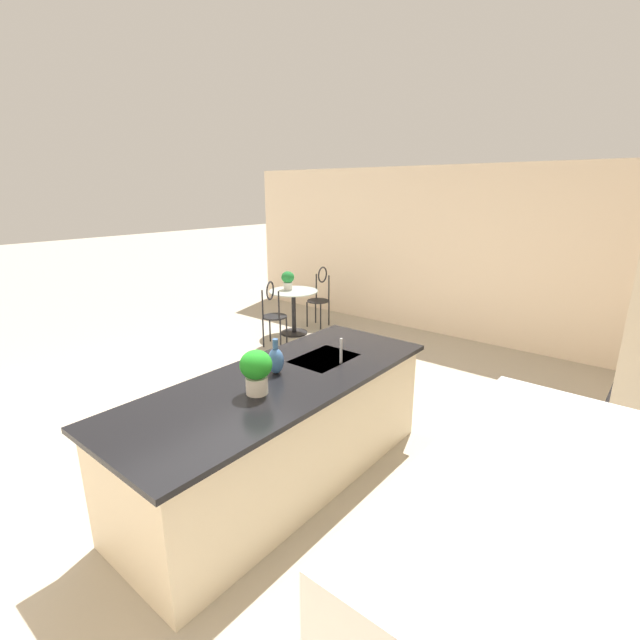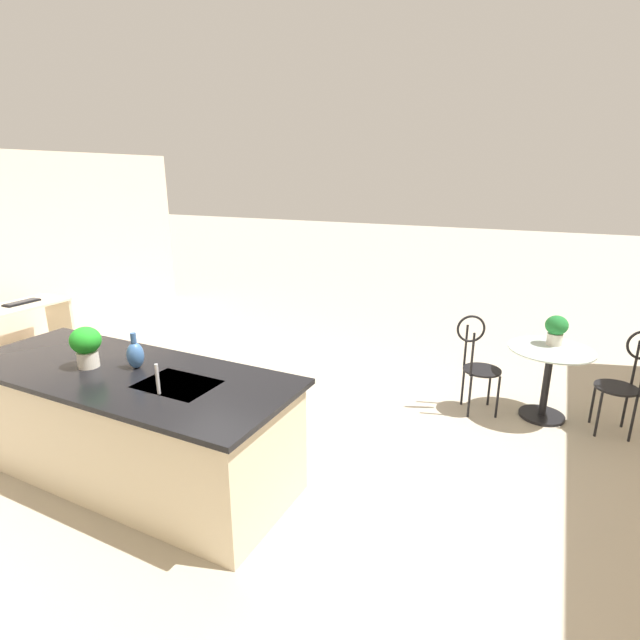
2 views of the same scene
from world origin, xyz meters
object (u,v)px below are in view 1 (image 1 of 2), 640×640
chair_by_island (320,294)px  potted_plant_counter_near (256,369)px  chair_near_window (273,310)px  potted_plant_on_table (288,279)px  vase_on_counter (276,360)px  bistro_table (294,308)px

chair_by_island → potted_plant_counter_near: 4.72m
chair_near_window → chair_by_island: (-1.30, -0.15, 0.00)m
chair_near_window → potted_plant_on_table: size_ratio=3.45×
chair_by_island → potted_plant_on_table: (0.63, -0.17, 0.34)m
chair_by_island → vase_on_counter: vase_on_counter is taller
chair_by_island → chair_near_window: bearing=6.5°
bistro_table → vase_on_counter: (2.91, 2.47, 0.58)m
potted_plant_on_table → vase_on_counter: bearing=41.7°
vase_on_counter → potted_plant_counter_near: bearing=23.6°
chair_by_island → vase_on_counter: (3.56, 2.44, 0.46)m
potted_plant_on_table → potted_plant_counter_near: (3.28, 2.76, 0.19)m
bistro_table → chair_near_window: bearing=15.1°
chair_near_window → potted_plant_on_table: bearing=-154.9°
chair_near_window → chair_by_island: bearing=-173.5°
chair_near_window → chair_by_island: size_ratio=1.00×
bistro_table → chair_by_island: size_ratio=0.77×
vase_on_counter → chair_near_window: bearing=-134.5°
chair_by_island → potted_plant_counter_near: potted_plant_counter_near is taller
bistro_table → chair_by_island: bearing=177.4°
potted_plant_on_table → bistro_table: bearing=82.2°
potted_plant_counter_near → vase_on_counter: bearing=-156.4°
bistro_table → potted_plant_on_table: (-0.02, -0.14, 0.47)m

